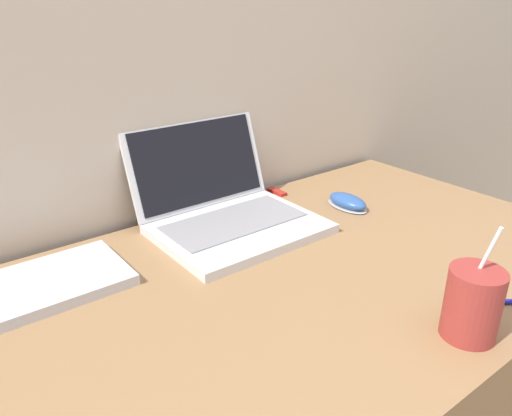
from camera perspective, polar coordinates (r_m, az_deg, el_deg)
The scene contains 4 objects.
laptop at distance 1.11m, azimuth -3.45°, elevation 0.13°, with size 0.34×0.34×0.22m.
drink_cup at distance 0.82m, azimuth 23.53°, elevation -9.87°, with size 0.08×0.08×0.18m.
computer_mouse at distance 1.23m, azimuth 10.41°, elevation 0.68°, with size 0.06×0.11×0.03m.
usb_stick at distance 1.30m, azimuth 2.39°, elevation 1.87°, with size 0.02×0.06×0.01m.
Camera 1 is at (-0.57, -0.22, 1.25)m, focal length 35.00 mm.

